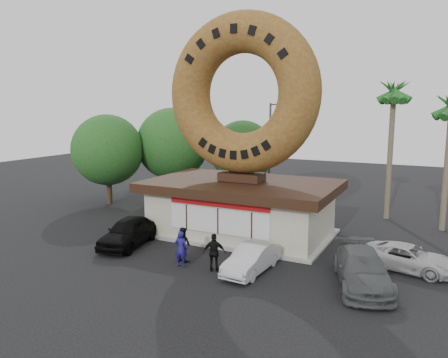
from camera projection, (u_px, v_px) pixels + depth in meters
ground at (191, 265)px, 21.48m from camera, size 90.00×90.00×0.00m
donut_shop at (241, 206)px, 26.47m from camera, size 11.20×7.20×3.80m
giant_donut at (242, 94)px, 25.39m from camera, size 9.31×2.37×9.31m
tree_west at (173, 144)px, 36.39m from camera, size 6.00×6.00×7.65m
tree_mid at (243, 152)px, 35.82m from camera, size 5.20×5.20×6.63m
tree_far at (108, 150)px, 34.46m from camera, size 5.60×5.60×7.14m
palm_near at (394, 96)px, 29.13m from camera, size 2.60×2.60×9.75m
street_lamp at (271, 147)px, 35.68m from camera, size 2.11×0.20×8.00m
person_left at (181, 249)px, 21.19m from camera, size 0.72×0.54×1.78m
person_center at (183, 244)px, 21.95m from camera, size 1.00×0.86×1.75m
person_right at (214, 252)px, 20.59m from camera, size 1.16×0.84×1.83m
car_black at (128, 232)px, 24.43m from camera, size 2.68×4.91×1.58m
car_silver at (251, 259)px, 20.51m from camera, size 1.59×3.95×1.28m
car_grey at (362, 269)px, 18.90m from camera, size 3.65×5.61×1.51m
car_white at (408, 258)px, 20.75m from camera, size 4.71×2.90×1.22m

